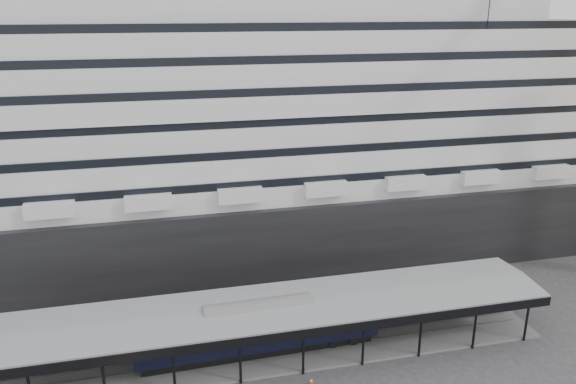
% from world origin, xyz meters
% --- Properties ---
extents(ground, '(200.00, 200.00, 0.00)m').
position_xyz_m(ground, '(0.00, 0.00, 0.00)').
color(ground, '#343436').
rests_on(ground, ground).
extents(cruise_ship, '(130.00, 30.00, 43.90)m').
position_xyz_m(cruise_ship, '(0.05, 32.00, 18.35)').
color(cruise_ship, black).
rests_on(cruise_ship, ground).
extents(platform_canopy, '(56.00, 9.18, 5.30)m').
position_xyz_m(platform_canopy, '(0.00, 5.00, 2.36)').
color(platform_canopy, slate).
rests_on(platform_canopy, ground).
extents(pullman_carriage, '(23.50, 3.61, 23.00)m').
position_xyz_m(pullman_carriage, '(-0.43, 5.00, 2.78)').
color(pullman_carriage, black).
rests_on(pullman_carriage, ground).
extents(traffic_cone_right, '(0.45, 0.45, 0.76)m').
position_xyz_m(traffic_cone_right, '(3.18, -0.83, 0.38)').
color(traffic_cone_right, '#DE440C').
rests_on(traffic_cone_right, ground).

